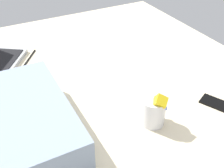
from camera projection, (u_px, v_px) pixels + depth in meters
bed_mattress at (121, 100)px, 130.81cm from camera, size 180.00×140.00×18.00cm
snack_cup at (154, 111)px, 101.81cm from camera, size 10.10×9.09×14.65cm
cell_phone at (218, 104)px, 113.48cm from camera, size 15.56×12.14×0.80cm
pillow at (17, 123)px, 95.55cm from camera, size 52.00×36.00×13.00cm
charger_cable at (30, 58)px, 144.29cm from camera, size 14.41×10.03×0.60cm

